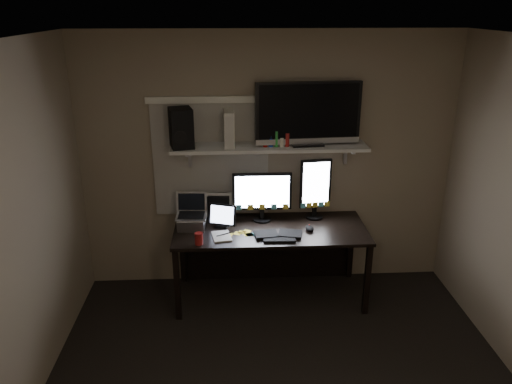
{
  "coord_description": "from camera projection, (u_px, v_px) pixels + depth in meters",
  "views": [
    {
      "loc": [
        -0.36,
        -2.81,
        2.7
      ],
      "look_at": [
        -0.15,
        1.25,
        1.16
      ],
      "focal_mm": 35.0,
      "sensor_mm": 36.0,
      "label": 1
    }
  ],
  "objects": [
    {
      "name": "desk",
      "position": [
        269.0,
        240.0,
        4.85
      ],
      "size": [
        1.8,
        0.75,
        0.73
      ],
      "color": "black",
      "rests_on": "floor"
    },
    {
      "name": "file_sorter",
      "position": [
        219.0,
        206.0,
        4.83
      ],
      "size": [
        0.22,
        0.12,
        0.27
      ],
      "primitive_type": "cube",
      "rotation": [
        0.0,
        0.0,
        -0.11
      ],
      "color": "black",
      "rests_on": "desk"
    },
    {
      "name": "laptop",
      "position": [
        191.0,
        213.0,
        4.61
      ],
      "size": [
        0.3,
        0.25,
        0.32
      ],
      "primitive_type": "cube",
      "rotation": [
        0.0,
        0.0,
        -0.06
      ],
      "color": "silver",
      "rests_on": "desk"
    },
    {
      "name": "wall_shelf",
      "position": [
        270.0,
        147.0,
        4.6
      ],
      "size": [
        1.8,
        0.35,
        0.03
      ],
      "primitive_type": "cube",
      "color": "beige",
      "rests_on": "back_wall"
    },
    {
      "name": "notepad",
      "position": [
        222.0,
        236.0,
        4.5
      ],
      "size": [
        0.2,
        0.25,
        0.01
      ],
      "primitive_type": "cube",
      "rotation": [
        0.0,
        0.0,
        0.17
      ],
      "color": "beige",
      "rests_on": "desk"
    },
    {
      "name": "monitor_portrait",
      "position": [
        315.0,
        189.0,
        4.8
      ],
      "size": [
        0.31,
        0.1,
        0.61
      ],
      "primitive_type": "cube",
      "rotation": [
        0.0,
        0.0,
        0.13
      ],
      "color": "black",
      "rests_on": "desk"
    },
    {
      "name": "bottles",
      "position": [
        276.0,
        139.0,
        4.52
      ],
      "size": [
        0.24,
        0.1,
        0.15
      ],
      "primitive_type": null,
      "rotation": [
        0.0,
        0.0,
        -0.22
      ],
      "color": "#A50F0C",
      "rests_on": "wall_shelf"
    },
    {
      "name": "tablet",
      "position": [
        222.0,
        216.0,
        4.66
      ],
      "size": [
        0.29,
        0.19,
        0.23
      ],
      "primitive_type": "cube",
      "rotation": [
        0.0,
        0.0,
        -0.32
      ],
      "color": "black",
      "rests_on": "desk"
    },
    {
      "name": "monitor_landscape",
      "position": [
        262.0,
        197.0,
        4.76
      ],
      "size": [
        0.56,
        0.06,
        0.49
      ],
      "primitive_type": "cube",
      "rotation": [
        0.0,
        0.0,
        -0.01
      ],
      "color": "black",
      "rests_on": "desk"
    },
    {
      "name": "speaker",
      "position": [
        181.0,
        128.0,
        4.47
      ],
      "size": [
        0.25,
        0.28,
        0.36
      ],
      "primitive_type": "cube",
      "rotation": [
        0.0,
        0.0,
        0.24
      ],
      "color": "black",
      "rests_on": "wall_shelf"
    },
    {
      "name": "ceiling",
      "position": [
        295.0,
        43.0,
        2.71
      ],
      "size": [
        3.6,
        3.6,
        0.0
      ],
      "primitive_type": "plane",
      "rotation": [
        3.14,
        0.0,
        0.0
      ],
      "color": "silver",
      "rests_on": "back_wall"
    },
    {
      "name": "back_wall",
      "position": [
        268.0,
        163.0,
        4.84
      ],
      "size": [
        3.6,
        0.0,
        3.6
      ],
      "primitive_type": "plane",
      "rotation": [
        1.57,
        0.0,
        0.0
      ],
      "color": "#7C6A59",
      "rests_on": "floor"
    },
    {
      "name": "mouse",
      "position": [
        310.0,
        228.0,
        4.62
      ],
      "size": [
        0.08,
        0.12,
        0.04
      ],
      "primitive_type": "ellipsoid",
      "rotation": [
        0.0,
        0.0,
        0.05
      ],
      "color": "black",
      "rests_on": "desk"
    },
    {
      "name": "keyboard",
      "position": [
        278.0,
        234.0,
        4.52
      ],
      "size": [
        0.44,
        0.19,
        0.03
      ],
      "primitive_type": "cube",
      "rotation": [
        0.0,
        0.0,
        -0.04
      ],
      "color": "black",
      "rests_on": "desk"
    },
    {
      "name": "cup",
      "position": [
        199.0,
        239.0,
        4.35
      ],
      "size": [
        0.08,
        0.08,
        0.11
      ],
      "primitive_type": "cylinder",
      "rotation": [
        0.0,
        0.0,
        0.07
      ],
      "color": "maroon",
      "rests_on": "desk"
    },
    {
      "name": "game_console",
      "position": [
        229.0,
        128.0,
        4.54
      ],
      "size": [
        0.1,
        0.28,
        0.33
      ],
      "primitive_type": "cube",
      "rotation": [
        0.0,
        0.0,
        0.05
      ],
      "color": "beige",
      "rests_on": "wall_shelf"
    },
    {
      "name": "window_blinds",
      "position": [
        211.0,
        160.0,
        4.78
      ],
      "size": [
        1.1,
        0.02,
        1.1
      ],
      "primitive_type": "cube",
      "color": "#B1AB9F",
      "rests_on": "back_wall"
    },
    {
      "name": "tv",
      "position": [
        308.0,
        114.0,
        4.5
      ],
      "size": [
        0.97,
        0.25,
        0.58
      ],
      "primitive_type": "cube",
      "rotation": [
        0.0,
        0.0,
        0.08
      ],
      "color": "black",
      "rests_on": "wall_shelf"
    },
    {
      "name": "sticky_notes",
      "position": [
        239.0,
        235.0,
        4.53
      ],
      "size": [
        0.3,
        0.22,
        0.0
      ],
      "primitive_type": null,
      "rotation": [
        0.0,
        0.0,
        -0.05
      ],
      "color": "yellow",
      "rests_on": "desk"
    }
  ]
}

